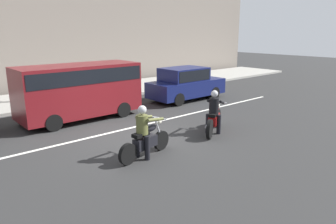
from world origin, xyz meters
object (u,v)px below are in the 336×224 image
motorcycle_with_rider_olive (145,136)px  parked_van_maroon (79,88)px  motorcycle_with_rider_black_leather (214,115)px  parked_sedan_navy (186,83)px  pedestrian_bystander (20,81)px

motorcycle_with_rider_olive → parked_van_maroon: bearing=84.8°
motorcycle_with_rider_black_leather → parked_van_maroon: bearing=120.3°
motorcycle_with_rider_black_leather → parked_sedan_navy: parked_sedan_navy is taller
pedestrian_bystander → motorcycle_with_rider_olive: bearing=-86.9°
motorcycle_with_rider_olive → pedestrian_bystander: pedestrian_bystander is taller
parked_van_maroon → parked_sedan_navy: size_ratio=1.14×
motorcycle_with_rider_olive → motorcycle_with_rider_black_leather: size_ratio=1.03×
motorcycle_with_rider_black_leather → pedestrian_bystander: pedestrian_bystander is taller
motorcycle_with_rider_olive → parked_van_maroon: parked_van_maroon is taller
parked_sedan_navy → motorcycle_with_rider_olive: bearing=-142.5°
motorcycle_with_rider_olive → pedestrian_bystander: size_ratio=1.14×
motorcycle_with_rider_olive → parked_van_maroon: (0.46, 5.02, 0.67)m
motorcycle_with_rider_olive → motorcycle_with_rider_black_leather: motorcycle_with_rider_black_leather is taller
motorcycle_with_rider_black_leather → pedestrian_bystander: (-3.79, 9.28, 0.54)m
parked_sedan_navy → pedestrian_bystander: bearing=146.3°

